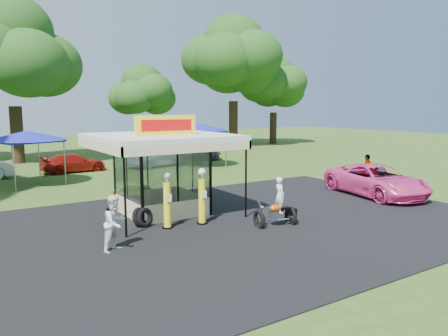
{
  "coord_description": "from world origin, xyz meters",
  "views": [
    {
      "loc": [
        -9.67,
        -11.68,
        4.55
      ],
      "look_at": [
        0.5,
        4.0,
        1.89
      ],
      "focal_mm": 35.0,
      "sensor_mm": 36.0,
      "label": 1
    }
  ],
  "objects_px": {
    "spectator_east_a": "(381,182)",
    "bg_car_c": "(156,157)",
    "gas_pump_left": "(167,202)",
    "spectator_west": "(115,223)",
    "tent_east": "(198,127)",
    "motorcycle": "(278,206)",
    "spectator_east_b": "(367,170)",
    "kiosk_car": "(142,194)",
    "gas_station_kiosk": "(161,172)",
    "bg_car_d": "(193,152)",
    "a_frame_sign": "(413,188)",
    "tent_west": "(26,136)",
    "bg_car_b": "(73,163)",
    "pink_sedan": "(376,180)",
    "gas_pump_right": "(202,198)"
  },
  "relations": [
    {
      "from": "spectator_east_a",
      "to": "bg_car_c",
      "type": "xyz_separation_m",
      "value": [
        -4.92,
        16.37,
        0.01
      ]
    },
    {
      "from": "gas_pump_left",
      "to": "spectator_west",
      "type": "height_order",
      "value": "gas_pump_left"
    },
    {
      "from": "bg_car_c",
      "to": "tent_east",
      "type": "height_order",
      "value": "tent_east"
    },
    {
      "from": "motorcycle",
      "to": "spectator_east_b",
      "type": "xyz_separation_m",
      "value": [
        10.06,
        4.0,
        0.13
      ]
    },
    {
      "from": "kiosk_car",
      "to": "bg_car_c",
      "type": "height_order",
      "value": "bg_car_c"
    },
    {
      "from": "gas_station_kiosk",
      "to": "kiosk_car",
      "type": "xyz_separation_m",
      "value": [
        -0.0,
        2.21,
        -1.3
      ]
    },
    {
      "from": "gas_pump_left",
      "to": "spectator_east_b",
      "type": "relative_size",
      "value": 1.23
    },
    {
      "from": "bg_car_c",
      "to": "bg_car_d",
      "type": "xyz_separation_m",
      "value": [
        4.6,
        2.47,
        -0.11
      ]
    },
    {
      "from": "bg_car_c",
      "to": "gas_station_kiosk",
      "type": "bearing_deg",
      "value": 144.77
    },
    {
      "from": "gas_pump_left",
      "to": "a_frame_sign",
      "type": "relative_size",
      "value": 2.13
    },
    {
      "from": "spectator_west",
      "to": "tent_west",
      "type": "distance_m",
      "value": 14.15
    },
    {
      "from": "gas_pump_left",
      "to": "spectator_west",
      "type": "xyz_separation_m",
      "value": [
        -2.45,
        -1.34,
        -0.15
      ]
    },
    {
      "from": "tent_west",
      "to": "a_frame_sign",
      "type": "bearing_deg",
      "value": -43.19
    },
    {
      "from": "gas_station_kiosk",
      "to": "a_frame_sign",
      "type": "distance_m",
      "value": 12.44
    },
    {
      "from": "a_frame_sign",
      "to": "bg_car_d",
      "type": "bearing_deg",
      "value": 87.55
    },
    {
      "from": "kiosk_car",
      "to": "spectator_west",
      "type": "bearing_deg",
      "value": 150.5
    },
    {
      "from": "tent_west",
      "to": "tent_east",
      "type": "relative_size",
      "value": 0.96
    },
    {
      "from": "spectator_east_a",
      "to": "bg_car_b",
      "type": "distance_m",
      "value": 20.17
    },
    {
      "from": "bg_car_d",
      "to": "tent_east",
      "type": "height_order",
      "value": "tent_east"
    },
    {
      "from": "kiosk_car",
      "to": "bg_car_b",
      "type": "relative_size",
      "value": 0.64
    },
    {
      "from": "spectator_east_b",
      "to": "pink_sedan",
      "type": "bearing_deg",
      "value": 25.66
    },
    {
      "from": "a_frame_sign",
      "to": "bg_car_d",
      "type": "xyz_separation_m",
      "value": [
        -1.34,
        19.99,
        0.14
      ]
    },
    {
      "from": "kiosk_car",
      "to": "bg_car_b",
      "type": "height_order",
      "value": "bg_car_b"
    },
    {
      "from": "kiosk_car",
      "to": "spectator_east_a",
      "type": "distance_m",
      "value": 11.84
    },
    {
      "from": "tent_east",
      "to": "bg_car_d",
      "type": "bearing_deg",
      "value": 65.61
    },
    {
      "from": "spectator_west",
      "to": "tent_east",
      "type": "relative_size",
      "value": 0.39
    },
    {
      "from": "pink_sedan",
      "to": "spectator_east_b",
      "type": "height_order",
      "value": "spectator_east_b"
    },
    {
      "from": "pink_sedan",
      "to": "bg_car_b",
      "type": "distance_m",
      "value": 19.93
    },
    {
      "from": "gas_station_kiosk",
      "to": "gas_pump_left",
      "type": "distance_m",
      "value": 2.55
    },
    {
      "from": "gas_pump_left",
      "to": "gas_pump_right",
      "type": "distance_m",
      "value": 1.4
    },
    {
      "from": "spectator_west",
      "to": "bg_car_c",
      "type": "xyz_separation_m",
      "value": [
        9.07,
        17.14,
        -0.13
      ]
    },
    {
      "from": "spectator_east_a",
      "to": "tent_east",
      "type": "distance_m",
      "value": 15.18
    },
    {
      "from": "spectator_east_a",
      "to": "bg_car_c",
      "type": "relative_size",
      "value": 0.34
    },
    {
      "from": "spectator_west",
      "to": "kiosk_car",
      "type": "bearing_deg",
      "value": 29.39
    },
    {
      "from": "spectator_east_b",
      "to": "bg_car_c",
      "type": "bearing_deg",
      "value": -83.42
    },
    {
      "from": "spectator_west",
      "to": "tent_east",
      "type": "bearing_deg",
      "value": 21.68
    },
    {
      "from": "gas_pump_right",
      "to": "bg_car_c",
      "type": "distance_m",
      "value": 16.81
    },
    {
      "from": "bg_car_c",
      "to": "gas_pump_left",
      "type": "bearing_deg",
      "value": 145.17
    },
    {
      "from": "spectator_east_a",
      "to": "spectator_east_b",
      "type": "xyz_separation_m",
      "value": [
        2.24,
        2.66,
        0.13
      ]
    },
    {
      "from": "pink_sedan",
      "to": "tent_east",
      "type": "xyz_separation_m",
      "value": [
        -2.11,
        14.58,
        2.16
      ]
    },
    {
      "from": "gas_pump_left",
      "to": "spectator_east_b",
      "type": "distance_m",
      "value": 13.94
    },
    {
      "from": "spectator_west",
      "to": "tent_west",
      "type": "xyz_separation_m",
      "value": [
        -0.31,
        14.01,
        1.95
      ]
    },
    {
      "from": "a_frame_sign",
      "to": "spectator_west",
      "type": "distance_m",
      "value": 15.02
    },
    {
      "from": "spectator_west",
      "to": "bg_car_d",
      "type": "distance_m",
      "value": 23.91
    },
    {
      "from": "bg_car_c",
      "to": "bg_car_d",
      "type": "height_order",
      "value": "bg_car_c"
    },
    {
      "from": "kiosk_car",
      "to": "tent_east",
      "type": "relative_size",
      "value": 0.6
    },
    {
      "from": "motorcycle",
      "to": "bg_car_c",
      "type": "bearing_deg",
      "value": 90.5
    },
    {
      "from": "bg_car_d",
      "to": "motorcycle",
      "type": "bearing_deg",
      "value": -157.41
    },
    {
      "from": "bg_car_b",
      "to": "tent_east",
      "type": "xyz_separation_m",
      "value": [
        8.7,
        -2.16,
        2.32
      ]
    },
    {
      "from": "kiosk_car",
      "to": "spectator_east_b",
      "type": "height_order",
      "value": "spectator_east_b"
    }
  ]
}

